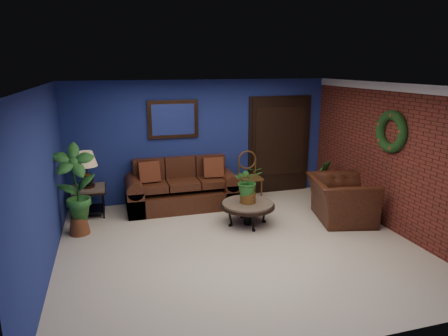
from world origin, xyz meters
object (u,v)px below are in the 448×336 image
object	(u,v)px
sofa	(182,191)
end_table	(89,194)
armchair	(341,199)
coffee_table	(248,206)
side_chair	(249,172)
table_lamp	(87,165)

from	to	relation	value
sofa	end_table	bearing A→B (deg)	-178.94
end_table	armchair	size ratio (longest dim) A/B	0.51
sofa	coffee_table	xyz separation A→B (m)	(0.96, -1.29, 0.03)
coffee_table	armchair	size ratio (longest dim) A/B	0.80
side_chair	armchair	xyz separation A→B (m)	(1.23, -1.58, -0.19)
table_lamp	sofa	bearing A→B (deg)	1.06
table_lamp	armchair	distance (m)	4.74
end_table	side_chair	bearing A→B (deg)	1.36
side_chair	table_lamp	bearing A→B (deg)	-178.94
table_lamp	coffee_table	bearing A→B (deg)	-24.71
table_lamp	armchair	world-z (taller)	table_lamp
coffee_table	side_chair	world-z (taller)	side_chair
coffee_table	end_table	bearing A→B (deg)	155.29
sofa	armchair	distance (m)	3.09
table_lamp	armchair	bearing A→B (deg)	-18.67
coffee_table	end_table	distance (m)	3.00
end_table	table_lamp	distance (m)	0.56
side_chair	coffee_table	bearing A→B (deg)	-110.63
sofa	armchair	xyz separation A→B (m)	(2.68, -1.54, 0.07)
end_table	coffee_table	bearing A→B (deg)	-24.71
coffee_table	end_table	world-z (taller)	end_table
sofa	side_chair	distance (m)	1.47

